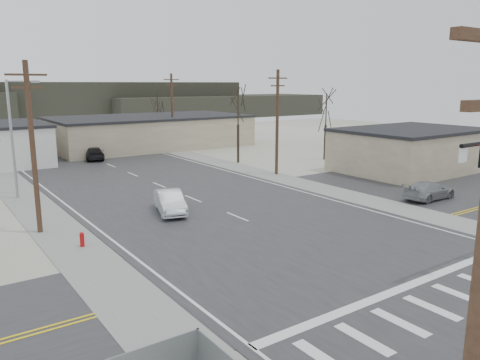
% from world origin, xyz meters
% --- Properties ---
extents(ground, '(140.00, 140.00, 0.00)m').
position_xyz_m(ground, '(0.00, 0.00, 0.00)').
color(ground, silver).
rests_on(ground, ground).
extents(main_road, '(18.00, 110.00, 0.05)m').
position_xyz_m(main_road, '(0.00, 15.00, 0.02)').
color(main_road, '#292A2C').
rests_on(main_road, ground).
extents(cross_road, '(90.00, 10.00, 0.04)m').
position_xyz_m(cross_road, '(0.00, 0.00, 0.02)').
color(cross_road, '#292A2C').
rests_on(cross_road, ground).
extents(parking_lot, '(18.00, 20.00, 0.03)m').
position_xyz_m(parking_lot, '(20.00, 6.00, 0.02)').
color(parking_lot, '#292A2C').
rests_on(parking_lot, ground).
extents(sidewalk_left, '(3.00, 90.00, 0.06)m').
position_xyz_m(sidewalk_left, '(-10.60, 20.00, 0.03)').
color(sidewalk_left, gray).
rests_on(sidewalk_left, ground).
extents(sidewalk_right, '(3.00, 90.00, 0.06)m').
position_xyz_m(sidewalk_right, '(10.60, 20.00, 0.03)').
color(sidewalk_right, gray).
rests_on(sidewalk_right, ground).
extents(fire_hydrant, '(0.24, 0.24, 0.87)m').
position_xyz_m(fire_hydrant, '(-10.20, 8.00, 0.45)').
color(fire_hydrant, '#A50C0C').
rests_on(fire_hydrant, ground).
extents(building_right_far, '(26.30, 14.30, 4.30)m').
position_xyz_m(building_right_far, '(10.00, 44.00, 2.15)').
color(building_right_far, '#B9AB8D').
rests_on(building_right_far, ground).
extents(building_lot, '(14.30, 10.30, 4.30)m').
position_xyz_m(building_lot, '(24.00, 12.00, 2.16)').
color(building_lot, '#B9AB8D').
rests_on(building_lot, ground).
extents(upole_left_b, '(2.20, 0.30, 10.00)m').
position_xyz_m(upole_left_b, '(-11.50, 12.00, 5.22)').
color(upole_left_b, '#4C3223').
rests_on(upole_left_b, ground).
extents(upole_right_a, '(2.20, 0.30, 10.00)m').
position_xyz_m(upole_right_a, '(11.50, 18.00, 5.22)').
color(upole_right_a, '#4C3223').
rests_on(upole_right_a, ground).
extents(upole_right_b, '(2.20, 0.30, 10.00)m').
position_xyz_m(upole_right_b, '(11.50, 40.00, 5.22)').
color(upole_right_b, '#4C3223').
rests_on(upole_right_b, ground).
extents(streetlight_main, '(2.40, 0.25, 9.00)m').
position_xyz_m(streetlight_main, '(-10.80, 22.00, 5.09)').
color(streetlight_main, gray).
rests_on(streetlight_main, ground).
extents(tree_right_mid, '(3.74, 3.74, 8.33)m').
position_xyz_m(tree_right_mid, '(12.50, 26.00, 5.93)').
color(tree_right_mid, '#312A1E').
rests_on(tree_right_mid, ground).
extents(tree_right_far, '(3.52, 3.52, 7.84)m').
position_xyz_m(tree_right_far, '(15.00, 52.00, 5.58)').
color(tree_right_far, '#312A1E').
rests_on(tree_right_far, ground).
extents(tree_lot, '(3.52, 3.52, 7.84)m').
position_xyz_m(tree_lot, '(22.00, 22.00, 5.58)').
color(tree_lot, '#312A1E').
rests_on(tree_lot, ground).
extents(hill_center, '(80.00, 18.00, 9.00)m').
position_xyz_m(hill_center, '(15.00, 96.00, 4.50)').
color(hill_center, '#333026').
rests_on(hill_center, ground).
extents(hill_right, '(60.00, 18.00, 5.50)m').
position_xyz_m(hill_right, '(50.00, 90.00, 2.75)').
color(hill_right, '#333026').
rests_on(hill_right, ground).
extents(sedan_crossing, '(2.85, 4.89, 1.52)m').
position_xyz_m(sedan_crossing, '(-3.21, 11.46, 0.81)').
color(sedan_crossing, '#B4BABF').
rests_on(sedan_crossing, main_road).
extents(car_far_a, '(3.12, 5.31, 1.45)m').
position_xyz_m(car_far_a, '(-0.16, 37.09, 0.77)').
color(car_far_a, black).
rests_on(car_far_a, main_road).
extents(car_far_b, '(1.85, 3.88, 1.28)m').
position_xyz_m(car_far_b, '(-2.64, 58.56, 0.69)').
color(car_far_b, black).
rests_on(car_far_b, main_road).
extents(car_parked_dark_a, '(3.91, 2.32, 1.25)m').
position_xyz_m(car_parked_dark_a, '(20.32, 10.94, 0.66)').
color(car_parked_dark_a, black).
rests_on(car_parked_dark_a, parking_lot).
extents(car_parked_silver, '(4.72, 1.93, 1.37)m').
position_xyz_m(car_parked_silver, '(14.72, 3.57, 0.72)').
color(car_parked_silver, gray).
rests_on(car_parked_silver, parking_lot).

